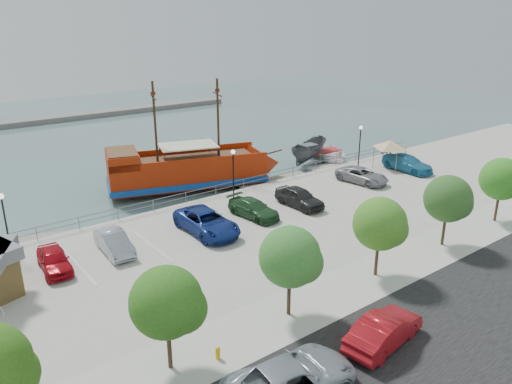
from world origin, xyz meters
TOP-DOWN VIEW (x-y plane):
  - ground at (0.00, 0.00)m, footprint 160.00×160.00m
  - street at (0.00, -16.00)m, footprint 100.00×8.00m
  - sidewalk at (0.00, -10.00)m, footprint 100.00×4.00m
  - seawall_railing at (0.00, 7.80)m, footprint 50.00×0.06m
  - far_shore at (10.00, 55.00)m, footprint 40.00×3.00m
  - pirate_ship at (0.65, 13.16)m, footprint 17.62×9.62m
  - patrol_boat at (14.74, 12.81)m, footprint 6.69×4.11m
  - speedboat at (17.09, 12.62)m, footprint 5.66×7.59m
  - dock_west at (-15.22, 9.20)m, footprint 7.54×4.37m
  - dock_mid at (7.15, 9.20)m, footprint 7.96×2.71m
  - dock_east at (15.93, 9.20)m, footprint 7.09×3.42m
  - canopy_tent at (18.15, 4.25)m, footprint 4.88×4.88m
  - street_van at (-11.79, -14.55)m, footprint 6.11×3.28m
  - street_sedan at (-6.07, -14.70)m, footprint 4.97×2.36m
  - fire_hydrant at (-12.98, -10.80)m, footprint 0.24×0.24m
  - lamp_post_left at (-18.00, 6.50)m, footprint 0.36×0.36m
  - lamp_post_mid at (0.00, 6.50)m, footprint 0.36×0.36m
  - lamp_post_right at (16.00, 6.50)m, footprint 0.36×0.36m
  - tree_b at (-14.85, -10.07)m, footprint 3.30×3.20m
  - tree_c at (-7.85, -10.07)m, footprint 3.30×3.20m
  - tree_d at (-0.85, -10.07)m, footprint 3.30×3.20m
  - tree_e at (6.15, -10.07)m, footprint 3.30×3.20m
  - tree_f at (13.15, -10.07)m, footprint 3.30×3.20m
  - parked_car_a at (-16.33, 2.52)m, footprint 2.04×4.26m
  - parked_car_b at (-12.42, 2.60)m, footprint 1.77×4.47m
  - parked_car_c at (-5.81, 1.60)m, footprint 2.79×6.00m
  - parked_car_d at (-1.26, 1.98)m, footprint 2.44×4.92m
  - parked_car_e at (3.12, 1.49)m, footprint 1.96×4.72m
  - parked_car_g at (12.03, 2.55)m, footprint 3.00×5.35m
  - parked_car_h at (18.61, 2.32)m, footprint 2.35×5.55m

SIDE VIEW (x-z plane):
  - ground at x=0.00m, z-range -1.00..-1.00m
  - dock_east at x=15.93m, z-range -1.00..-0.61m
  - dock_west at x=-15.22m, z-range -1.00..-0.59m
  - dock_mid at x=7.15m, z-range -1.00..-0.55m
  - far_shore at x=10.00m, z-range -1.00..-0.20m
  - speedboat at x=17.09m, z-range -1.00..0.50m
  - street at x=0.00m, z-range -0.01..0.03m
  - sidewalk at x=0.00m, z-range -0.01..0.04m
  - patrol_boat at x=14.74m, z-range -1.00..1.43m
  - fire_hydrant at x=-12.98m, z-range 0.03..0.71m
  - seawall_railing at x=0.00m, z-range 0.03..1.03m
  - parked_car_d at x=-1.26m, z-range 0.00..1.37m
  - parked_car_a at x=-16.33m, z-range 0.00..1.41m
  - parked_car_g at x=12.03m, z-range 0.00..1.41m
  - parked_car_b at x=-12.42m, z-range 0.00..1.45m
  - street_sedan at x=-6.07m, z-range 0.00..1.57m
  - parked_car_h at x=18.61m, z-range 0.00..1.60m
  - parked_car_e at x=3.12m, z-range 0.00..1.60m
  - street_van at x=-11.79m, z-range 0.00..1.63m
  - pirate_ship at x=0.65m, z-range -4.63..6.29m
  - parked_car_c at x=-5.81m, z-range 0.00..1.66m
  - canopy_tent at x=18.15m, z-range 1.21..4.50m
  - lamp_post_left at x=-18.00m, z-range 0.80..5.08m
  - lamp_post_mid at x=0.00m, z-range 0.80..5.08m
  - lamp_post_right at x=16.00m, z-range 0.80..5.08m
  - tree_b at x=-14.85m, z-range 0.80..5.80m
  - tree_c at x=-7.85m, z-range 0.80..5.80m
  - tree_d at x=-0.85m, z-range 0.80..5.80m
  - tree_e at x=6.15m, z-range 0.80..5.80m
  - tree_f at x=13.15m, z-range 0.80..5.80m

